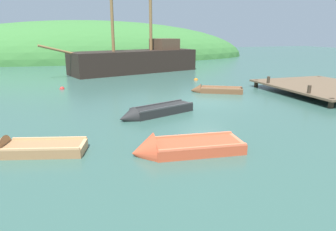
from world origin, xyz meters
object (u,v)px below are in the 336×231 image
at_px(rowboat_far, 178,150).
at_px(buoy_orange, 196,80).
at_px(rowboat_outer_left, 154,113).
at_px(sailing_ship, 136,63).
at_px(rowboat_near_dock, 28,150).
at_px(buoy_red, 62,89).
at_px(rowboat_outer_right, 214,91).

relative_size(rowboat_far, buoy_orange, 11.08).
bearing_deg(rowboat_outer_left, buoy_orange, -143.22).
xyz_separation_m(rowboat_outer_left, rowboat_far, (-0.48, -4.72, -0.03)).
relative_size(sailing_ship, rowboat_outer_left, 3.78).
height_order(rowboat_near_dock, buoy_orange, rowboat_near_dock).
bearing_deg(rowboat_far, sailing_ship, -92.75).
bearing_deg(buoy_orange, buoy_red, -174.93).
distance_m(rowboat_far, buoy_orange, 15.97).
height_order(sailing_ship, buoy_orange, sailing_ship).
xyz_separation_m(sailing_ship, rowboat_far, (-3.32, -21.25, -0.74)).
xyz_separation_m(buoy_orange, buoy_red, (-10.50, -0.93, 0.00)).
xyz_separation_m(rowboat_outer_left, rowboat_outer_right, (5.30, 4.34, -0.03)).
xyz_separation_m(rowboat_outer_right, rowboat_near_dock, (-10.43, -7.58, -0.01)).
height_order(rowboat_near_dock, rowboat_far, rowboat_far).
bearing_deg(rowboat_near_dock, buoy_orange, -116.23).
distance_m(sailing_ship, rowboat_outer_right, 12.45).
relative_size(rowboat_near_dock, buoy_orange, 9.88).
bearing_deg(rowboat_near_dock, sailing_ship, -96.69).
distance_m(sailing_ship, rowboat_far, 21.52).
bearing_deg(rowboat_near_dock, rowboat_outer_right, -128.75).
xyz_separation_m(rowboat_far, buoy_orange, (6.81, 14.45, -0.11)).
distance_m(rowboat_outer_left, rowboat_far, 4.75).
xyz_separation_m(rowboat_outer_left, rowboat_near_dock, (-5.13, -3.23, -0.04)).
relative_size(rowboat_outer_left, buoy_orange, 11.84).
xyz_separation_m(sailing_ship, rowboat_near_dock, (-7.97, -19.76, -0.76)).
height_order(buoy_orange, buoy_red, buoy_orange).
bearing_deg(rowboat_outer_left, rowboat_far, 63.98).
bearing_deg(rowboat_far, rowboat_outer_right, -116.42).
distance_m(rowboat_outer_right, rowboat_near_dock, 12.90).
bearing_deg(rowboat_outer_right, rowboat_near_dock, 64.68).
distance_m(rowboat_outer_right, buoy_orange, 5.48).
distance_m(rowboat_far, buoy_red, 14.01).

